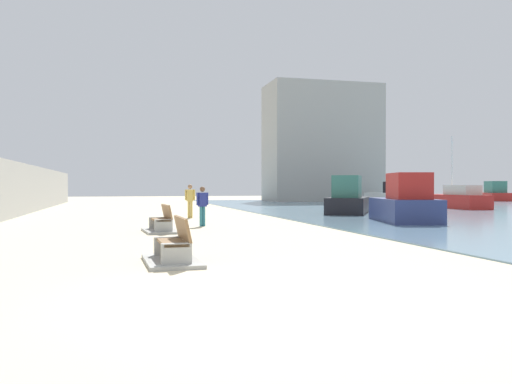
# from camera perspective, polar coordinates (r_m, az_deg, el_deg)

# --- Properties ---
(ground_plane) EXTENTS (120.00, 120.00, 0.00)m
(ground_plane) POSITION_cam_1_polar(r_m,az_deg,el_deg) (25.51, -10.26, -3.04)
(ground_plane) COLOR beige
(bench_near) EXTENTS (1.17, 2.14, 0.98)m
(bench_near) POSITION_cam_1_polar(r_m,az_deg,el_deg) (11.36, -8.98, -6.44)
(bench_near) COLOR #9E9E99
(bench_near) RESTS_ON ground
(bench_far) EXTENTS (1.26, 2.18, 0.98)m
(bench_far) POSITION_cam_1_polar(r_m,az_deg,el_deg) (18.99, -10.24, -3.60)
(bench_far) COLOR #9E9E99
(bench_far) RESTS_ON ground
(person_walking) EXTENTS (0.51, 0.27, 1.62)m
(person_walking) POSITION_cam_1_polar(r_m,az_deg,el_deg) (21.45, -5.83, -1.23)
(person_walking) COLOR teal
(person_walking) RESTS_ON ground
(person_standing) EXTENTS (0.51, 0.27, 1.72)m
(person_standing) POSITION_cam_1_polar(r_m,az_deg,el_deg) (27.01, -7.16, -0.69)
(person_standing) COLOR gold
(person_standing) RESTS_ON ground
(boat_distant) EXTENTS (2.02, 6.28, 5.23)m
(boat_distant) POSITION_cam_1_polar(r_m,az_deg,el_deg) (40.59, 20.81, -0.74)
(boat_distant) COLOR red
(boat_distant) RESTS_ON water_bay
(boat_far_right) EXTENTS (4.48, 5.62, 2.20)m
(boat_far_right) POSITION_cam_1_polar(r_m,az_deg,el_deg) (31.24, 9.92, -0.84)
(boat_far_right) COLOR black
(boat_far_right) RESTS_ON water_bay
(boat_nearest) EXTENTS (3.28, 5.27, 2.17)m
(boat_nearest) POSITION_cam_1_polar(r_m,az_deg,el_deg) (24.52, 15.85, -1.26)
(boat_nearest) COLOR navy
(boat_nearest) RESTS_ON water_bay
(boat_far_left) EXTENTS (3.29, 5.04, 2.13)m
(boat_far_left) POSITION_cam_1_polar(r_m,az_deg,el_deg) (62.67, 24.30, -0.17)
(boat_far_left) COLOR red
(boat_far_left) RESTS_ON water_bay
(boat_outer) EXTENTS (1.87, 7.48, 2.00)m
(boat_outer) POSITION_cam_1_polar(r_m,az_deg,el_deg) (49.02, 14.67, -0.38)
(boat_outer) COLOR white
(boat_outer) RESTS_ON water_bay
(harbor_building) EXTENTS (12.00, 6.00, 12.53)m
(harbor_building) POSITION_cam_1_polar(r_m,az_deg,el_deg) (57.64, 7.17, 5.24)
(harbor_building) COLOR #9E9E99
(harbor_building) RESTS_ON ground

